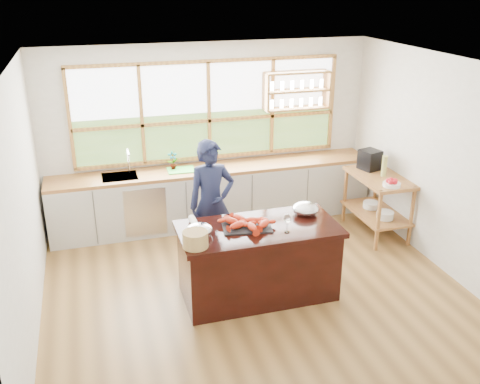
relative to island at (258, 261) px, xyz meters
name	(u,v)px	position (x,y,z in m)	size (l,w,h in m)	color
ground_plane	(253,285)	(0.00, 0.20, -0.45)	(5.00, 5.00, 0.00)	olive
room_shell	(243,138)	(0.02, 0.71, 1.30)	(5.02, 4.52, 2.71)	silver
back_counter	(214,195)	(-0.02, 2.14, 0.00)	(4.90, 0.63, 0.90)	#AFADA5
right_shelf_unit	(378,195)	(2.19, 1.09, 0.15)	(0.62, 1.10, 0.90)	olive
island	(258,261)	(0.00, 0.00, 0.00)	(1.85, 0.90, 0.90)	black
cook	(212,204)	(-0.33, 0.94, 0.39)	(0.62, 0.40, 1.69)	#151A36
potted_plant	(173,161)	(-0.61, 2.20, 0.59)	(0.15, 0.10, 0.29)	slate
cutting_board	(181,170)	(-0.51, 2.14, 0.45)	(0.40, 0.30, 0.01)	#47CF43
espresso_machine	(370,160)	(2.19, 1.41, 0.59)	(0.26, 0.28, 0.29)	black
wine_bottle	(384,166)	(2.24, 1.09, 0.60)	(0.08, 0.08, 0.31)	#A7AF56
fruit_bowl	(392,183)	(2.14, 0.70, 0.49)	(0.24, 0.24, 0.11)	white
slate_board	(247,226)	(-0.13, 0.04, 0.45)	(0.55, 0.40, 0.02)	black
lobster_pile	(246,223)	(-0.14, 0.03, 0.50)	(0.55, 0.48, 0.08)	#C44310
mixing_bowl_left	(199,230)	(-0.70, -0.01, 0.51)	(0.30, 0.30, 0.14)	silver
mixing_bowl_right	(305,209)	(0.65, 0.19, 0.51)	(0.32, 0.32, 0.15)	silver
wine_glass	(287,219)	(0.26, -0.22, 0.61)	(0.08, 0.08, 0.22)	white
wicker_basket	(195,239)	(-0.79, -0.27, 0.53)	(0.27, 0.27, 0.18)	tan
parchment_roll	(194,223)	(-0.70, 0.23, 0.49)	(0.08, 0.08, 0.30)	white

